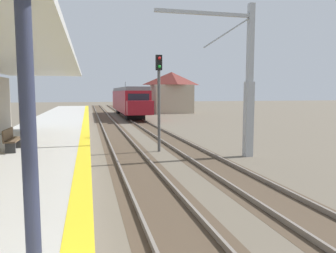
{
  "coord_description": "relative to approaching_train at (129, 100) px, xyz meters",
  "views": [
    {
      "loc": [
        -0.04,
        -1.84,
        3.22
      ],
      "look_at": [
        2.5,
        8.41,
        2.1
      ],
      "focal_mm": 34.45,
      "sensor_mm": 36.0,
      "label": 1
    }
  ],
  "objects": [
    {
      "name": "station_platform",
      "position": [
        -7.8,
        -25.59,
        -1.73
      ],
      "size": [
        5.0,
        80.0,
        0.91
      ],
      "color": "#B7B5AD",
      "rests_on": "ground"
    },
    {
      "name": "track_pair_nearest_platform",
      "position": [
        -3.4,
        -21.59,
        -2.13
      ],
      "size": [
        2.34,
        120.0,
        0.16
      ],
      "color": "#4C3D2D",
      "rests_on": "ground"
    },
    {
      "name": "catenary_pylon_far_side",
      "position": [
        2.13,
        -28.81,
        1.43
      ],
      "size": [
        5.0,
        0.4,
        7.5
      ],
      "color": "#9EA3A8",
      "rests_on": "ground"
    },
    {
      "name": "platform_bench",
      "position": [
        -8.35,
        -29.61,
        -0.8
      ],
      "size": [
        0.45,
        1.6,
        0.88
      ],
      "color": "brown",
      "rests_on": "station_platform"
    },
    {
      "name": "track_pair_middle",
      "position": [
        -0.0,
        -21.59,
        -2.13
      ],
      "size": [
        2.34,
        120.0,
        0.16
      ],
      "color": "#4C3D2D",
      "rests_on": "ground"
    },
    {
      "name": "rail_signal_post",
      "position": [
        -1.63,
        -26.42,
        1.02
      ],
      "size": [
        0.32,
        0.34,
        5.2
      ],
      "color": "#4C4C4C",
      "rests_on": "ground"
    },
    {
      "name": "approaching_train",
      "position": [
        0.0,
        0.0,
        0.0
      ],
      "size": [
        2.93,
        19.6,
        4.76
      ],
      "color": "maroon",
      "rests_on": "ground"
    },
    {
      "name": "distant_trackside_house",
      "position": [
        7.45,
        5.88,
        1.16
      ],
      "size": [
        6.6,
        5.28,
        6.4
      ],
      "color": "tan",
      "rests_on": "ground"
    }
  ]
}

